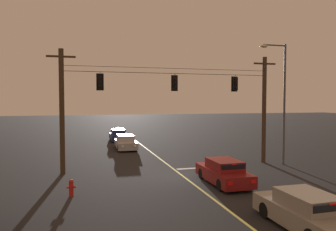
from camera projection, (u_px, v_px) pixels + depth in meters
The scene contains 13 objects.
ground_plane at pixel (183, 176), 19.50m from camera, with size 180.00×180.00×0.00m, color black.
lane_centre_stripe at pixel (153, 154), 27.88m from camera, with size 0.14×60.00×0.01m, color #D1C64C.
stop_bar_paint at pixel (200, 168), 22.01m from camera, with size 3.40×0.36×0.01m, color silver.
signal_span_assembly at pixel (172, 109), 21.90m from camera, with size 16.40×0.32×8.02m.
traffic_light_leftmost at pixel (100, 82), 20.52m from camera, with size 0.48×0.41×1.22m.
traffic_light_left_inner at pixel (175, 83), 21.86m from camera, with size 0.48×0.41×1.22m.
traffic_light_centre at pixel (235, 84), 23.06m from camera, with size 0.48×0.41×1.22m.
car_waiting_near_lane at pixel (224, 172), 17.79m from camera, with size 1.80×4.33×1.39m.
car_oncoming_lead at pixel (126, 143), 30.57m from camera, with size 1.80×4.42×1.39m.
car_oncoming_trailing at pixel (118, 135), 36.90m from camera, with size 1.80×4.42×1.39m.
car_waiting_second_near at pixel (306, 212), 11.42m from camera, with size 1.80×4.33×1.39m.
street_lamp_corner at pixel (281, 94), 22.90m from camera, with size 2.11×0.30×8.84m.
fire_hydrant at pixel (71, 187), 15.43m from camera, with size 0.44×0.22×0.84m.
Camera 1 is at (-5.96, -18.38, 4.70)m, focal length 33.51 mm.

